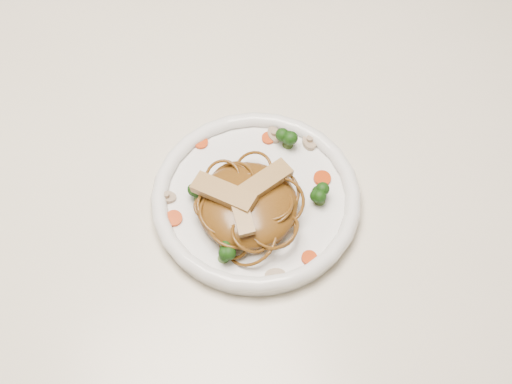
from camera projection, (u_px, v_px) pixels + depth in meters
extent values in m
plane|color=brown|center=(202.00, 361.00, 1.57)|extent=(4.00, 4.00, 0.00)
cube|color=#ECE2C8|center=(168.00, 173.00, 0.95)|extent=(1.20, 0.80, 0.04)
cylinder|color=brown|center=(398.00, 85.00, 1.53)|extent=(0.06, 0.06, 0.71)
cylinder|color=white|center=(256.00, 202.00, 0.89)|extent=(0.29, 0.29, 0.02)
ellipsoid|color=brown|center=(247.00, 205.00, 0.86)|extent=(0.16, 0.16, 0.04)
cube|color=tan|center=(264.00, 182.00, 0.85)|extent=(0.08, 0.05, 0.01)
cube|color=tan|center=(224.00, 193.00, 0.84)|extent=(0.07, 0.07, 0.01)
cube|color=tan|center=(241.00, 212.00, 0.83)|extent=(0.02, 0.06, 0.01)
cylinder|color=#BC3706|center=(268.00, 138.00, 0.93)|extent=(0.02, 0.02, 0.00)
cylinder|color=#BC3706|center=(174.00, 218.00, 0.87)|extent=(0.02, 0.02, 0.00)
cylinder|color=#BC3706|center=(322.00, 178.00, 0.90)|extent=(0.03, 0.03, 0.00)
cylinder|color=#BC3706|center=(201.00, 143.00, 0.93)|extent=(0.02, 0.02, 0.00)
cylinder|color=#BC3706|center=(309.00, 258.00, 0.84)|extent=(0.02, 0.02, 0.00)
cylinder|color=#BCA68D|center=(275.00, 276.00, 0.83)|extent=(0.03, 0.03, 0.01)
cylinder|color=#BCA68D|center=(310.00, 141.00, 0.93)|extent=(0.03, 0.03, 0.01)
cylinder|color=#BCA68D|center=(167.00, 197.00, 0.88)|extent=(0.03, 0.03, 0.01)
cylinder|color=#BCA68D|center=(274.00, 135.00, 0.94)|extent=(0.03, 0.03, 0.01)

